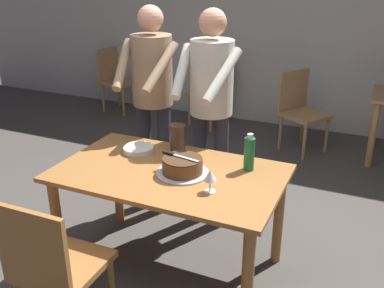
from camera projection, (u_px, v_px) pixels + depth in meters
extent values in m
plane|color=#4C4742|center=(171.00, 265.00, 3.13)|extent=(14.00, 14.00, 0.00)
cube|color=beige|center=(289.00, 20.00, 5.43)|extent=(10.00, 0.12, 2.70)
cube|color=#9E6633|center=(169.00, 173.00, 2.85)|extent=(1.48, 0.88, 0.03)
cylinder|color=#9E6633|center=(58.00, 227.00, 2.94)|extent=(0.07, 0.07, 0.72)
cylinder|color=#9E6633|center=(247.00, 281.00, 2.44)|extent=(0.07, 0.07, 0.72)
cylinder|color=#9E6633|center=(118.00, 182.00, 3.55)|extent=(0.07, 0.07, 0.72)
cylinder|color=#9E6633|center=(279.00, 217.00, 3.05)|extent=(0.07, 0.07, 0.72)
cylinder|color=silver|center=(182.00, 173.00, 2.81)|extent=(0.34, 0.34, 0.01)
cylinder|color=brown|center=(182.00, 166.00, 2.79)|extent=(0.26, 0.26, 0.09)
cylinder|color=#432A18|center=(182.00, 159.00, 2.77)|extent=(0.25, 0.25, 0.01)
cube|color=silver|center=(185.00, 158.00, 2.76)|extent=(0.20, 0.06, 0.00)
cube|color=black|center=(169.00, 153.00, 2.83)|extent=(0.08, 0.04, 0.02)
cylinder|color=white|center=(139.00, 151.00, 3.14)|extent=(0.22, 0.22, 0.01)
cylinder|color=white|center=(138.00, 150.00, 3.14)|extent=(0.22, 0.22, 0.01)
cylinder|color=white|center=(138.00, 149.00, 3.13)|extent=(0.22, 0.22, 0.01)
cylinder|color=white|center=(138.00, 147.00, 3.13)|extent=(0.22, 0.22, 0.01)
cylinder|color=silver|center=(210.00, 191.00, 2.59)|extent=(0.07, 0.07, 0.00)
cylinder|color=silver|center=(210.00, 186.00, 2.58)|extent=(0.01, 0.01, 0.07)
cone|color=silver|center=(210.00, 175.00, 2.55)|extent=(0.08, 0.08, 0.07)
cylinder|color=#1E6B38|center=(249.00, 154.00, 2.83)|extent=(0.07, 0.07, 0.22)
cylinder|color=silver|center=(250.00, 136.00, 2.78)|extent=(0.04, 0.04, 0.03)
cylinder|color=black|center=(178.00, 151.00, 3.12)|extent=(0.10, 0.10, 0.03)
cylinder|color=#3F2D23|center=(177.00, 137.00, 3.08)|extent=(0.11, 0.11, 0.18)
cylinder|color=#2D2D38|center=(221.00, 172.00, 3.46)|extent=(0.11, 0.11, 0.95)
cylinder|color=#2D2D38|center=(200.00, 168.00, 3.54)|extent=(0.11, 0.11, 0.95)
cylinder|color=beige|center=(212.00, 78.00, 3.21)|extent=(0.32, 0.32, 0.55)
sphere|color=tan|center=(213.00, 22.00, 3.06)|extent=(0.20, 0.20, 0.20)
cylinder|color=beige|center=(223.00, 75.00, 2.97)|extent=(0.17, 0.42, 0.34)
cylinder|color=beige|center=(182.00, 71.00, 3.10)|extent=(0.14, 0.42, 0.34)
cylinder|color=#2D2D38|center=(165.00, 159.00, 3.69)|extent=(0.11, 0.11, 0.95)
cylinder|color=#2D2D38|center=(146.00, 156.00, 3.75)|extent=(0.11, 0.11, 0.95)
cylinder|color=#997A5B|center=(152.00, 70.00, 3.43)|extent=(0.32, 0.32, 0.55)
sphere|color=tan|center=(150.00, 18.00, 3.28)|extent=(0.20, 0.20, 0.20)
cylinder|color=#997A5B|center=(160.00, 68.00, 3.20)|extent=(0.13, 0.42, 0.34)
cylinder|color=#997A5B|center=(123.00, 64.00, 3.30)|extent=(0.18, 0.42, 0.34)
cube|color=#9E6633|center=(64.00, 265.00, 2.46)|extent=(0.45, 0.45, 0.04)
cylinder|color=#9E6633|center=(63.00, 270.00, 2.77)|extent=(0.04, 0.04, 0.41)
cylinder|color=#9E6633|center=(112.00, 286.00, 2.63)|extent=(0.04, 0.04, 0.41)
cube|color=#9E6633|center=(32.00, 249.00, 2.19)|extent=(0.44, 0.04, 0.45)
cylinder|color=tan|center=(373.00, 135.00, 4.54)|extent=(0.07, 0.07, 0.71)
cylinder|color=tan|center=(376.00, 119.00, 5.01)|extent=(0.07, 0.07, 0.71)
cube|color=tan|center=(209.00, 94.00, 5.72)|extent=(0.55, 0.55, 0.04)
cylinder|color=tan|center=(211.00, 116.00, 5.57)|extent=(0.04, 0.04, 0.41)
cylinder|color=tan|center=(189.00, 110.00, 5.79)|extent=(0.04, 0.04, 0.41)
cylinder|color=tan|center=(228.00, 110.00, 5.82)|extent=(0.04, 0.04, 0.41)
cylinder|color=tan|center=(207.00, 104.00, 6.04)|extent=(0.04, 0.04, 0.41)
cube|color=tan|center=(219.00, 72.00, 5.77)|extent=(0.43, 0.16, 0.45)
cube|color=tan|center=(305.00, 115.00, 4.90)|extent=(0.61, 0.61, 0.04)
cylinder|color=tan|center=(327.00, 136.00, 4.94)|extent=(0.04, 0.04, 0.41)
cylinder|color=tan|center=(304.00, 142.00, 4.75)|extent=(0.04, 0.04, 0.41)
cylinder|color=tan|center=(302.00, 126.00, 5.22)|extent=(0.04, 0.04, 0.41)
cylinder|color=tan|center=(280.00, 133.00, 5.03)|extent=(0.04, 0.04, 0.41)
cube|color=tan|center=(293.00, 90.00, 4.96)|extent=(0.26, 0.39, 0.45)
cube|color=tan|center=(120.00, 82.00, 6.28)|extent=(0.48, 0.48, 0.04)
cylinder|color=tan|center=(139.00, 96.00, 6.43)|extent=(0.04, 0.04, 0.41)
cylinder|color=tan|center=(123.00, 102.00, 6.14)|extent=(0.04, 0.04, 0.41)
cylinder|color=tan|center=(119.00, 93.00, 6.59)|extent=(0.04, 0.04, 0.41)
cylinder|color=tan|center=(103.00, 98.00, 6.30)|extent=(0.04, 0.04, 0.41)
cube|color=tan|center=(108.00, 64.00, 6.28)|extent=(0.07, 0.44, 0.45)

